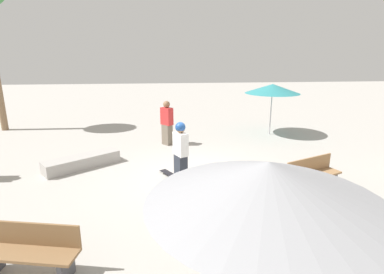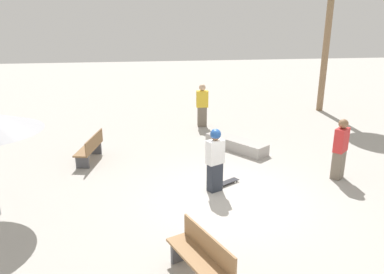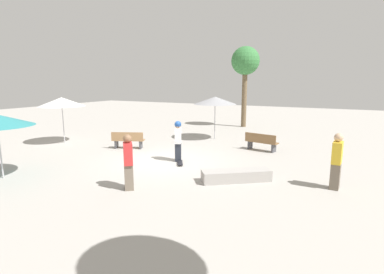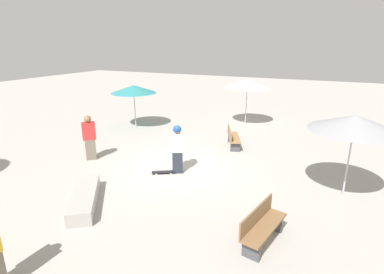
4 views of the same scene
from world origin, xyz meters
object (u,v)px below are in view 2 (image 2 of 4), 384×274
(skateboard, at_px, (226,182))
(bystander_far, at_px, (340,149))
(skater_main, at_px, (215,158))
(bystander_watching, at_px, (202,106))
(concrete_ledge, at_px, (236,144))
(bench_far, at_px, (90,148))
(bench_near, at_px, (201,258))

(skateboard, height_order, bystander_far, bystander_far)
(skater_main, height_order, skateboard, skater_main)
(skateboard, bearing_deg, bystander_watching, 56.40)
(concrete_ledge, height_order, bystander_far, bystander_far)
(skater_main, bearing_deg, bystander_watching, 57.49)
(bench_far, relative_size, bystander_far, 0.95)
(bench_near, distance_m, bystander_far, 5.88)
(bystander_watching, bearing_deg, bench_near, 85.10)
(bench_far, bearing_deg, bystander_watching, -38.74)
(skater_main, bearing_deg, skateboard, 12.12)
(bystander_watching, bearing_deg, bench_far, 43.78)
(concrete_ledge, relative_size, bystander_watching, 1.27)
(bench_near, distance_m, bystander_watching, 9.56)
(skater_main, xyz_separation_m, bench_far, (-3.49, 2.65, -0.49))
(skater_main, relative_size, skateboard, 2.16)
(skateboard, relative_size, bench_far, 0.48)
(bench_far, distance_m, bystander_far, 7.50)
(skateboard, bearing_deg, skater_main, -172.57)
(bench_far, bearing_deg, skater_main, -115.01)
(skater_main, relative_size, concrete_ledge, 0.76)
(skateboard, distance_m, bench_far, 4.54)
(concrete_ledge, distance_m, bench_near, 6.83)
(bystander_watching, height_order, bystander_far, bystander_watching)
(bench_far, bearing_deg, concrete_ledge, -73.25)
(skateboard, xyz_separation_m, bench_near, (-1.32, -3.71, 0.37))
(skater_main, relative_size, bench_near, 1.04)
(skater_main, height_order, bystander_watching, bystander_watching)
(skateboard, distance_m, bench_near, 3.96)
(bench_near, bearing_deg, bystander_far, -73.56)
(concrete_ledge, bearing_deg, bench_near, -109.59)
(concrete_ledge, bearing_deg, bystander_far, -50.45)
(skateboard, bearing_deg, bystander_far, -31.10)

